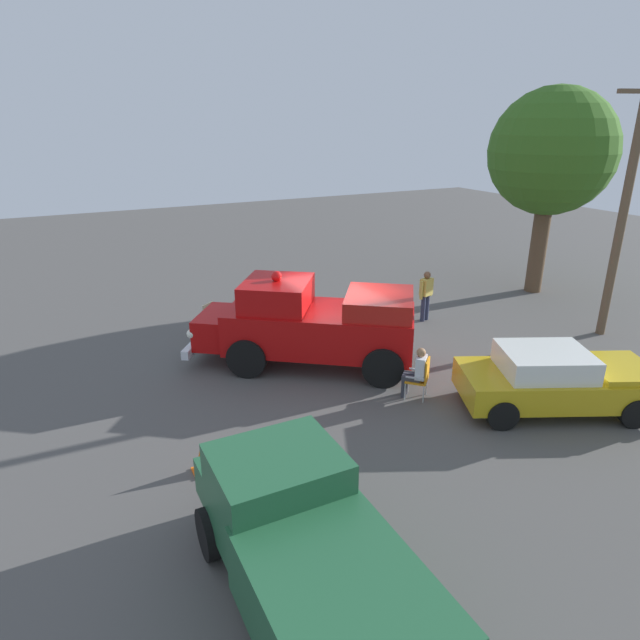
% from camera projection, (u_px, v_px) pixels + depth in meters
% --- Properties ---
extents(ground_plane, '(60.00, 60.00, 0.00)m').
position_uv_depth(ground_plane, '(338.00, 359.00, 15.07)').
color(ground_plane, '#514F4C').
extents(vintage_fire_truck, '(6.08, 5.26, 2.59)m').
position_uv_depth(vintage_fire_truck, '(311.00, 323.00, 14.38)').
color(vintage_fire_truck, black).
rests_on(vintage_fire_truck, ground).
extents(classic_hot_rod, '(4.73, 3.54, 1.46)m').
position_uv_depth(classic_hot_rod, '(556.00, 379.00, 12.27)').
color(classic_hot_rod, black).
rests_on(classic_hot_rod, ground).
extents(parked_pickup, '(2.07, 4.81, 1.90)m').
position_uv_depth(parked_pickup, '(304.00, 548.00, 7.13)').
color(parked_pickup, black).
rests_on(parked_pickup, ground).
extents(lawn_chair_near_truck, '(0.69, 0.69, 1.02)m').
position_uv_depth(lawn_chair_near_truck, '(422.00, 376.00, 12.80)').
color(lawn_chair_near_truck, '#B7BABF').
rests_on(lawn_chair_near_truck, ground).
extents(lawn_chair_by_car, '(0.69, 0.69, 1.02)m').
position_uv_depth(lawn_chair_by_car, '(212.00, 317.00, 16.56)').
color(lawn_chair_by_car, '#B7BABF').
rests_on(lawn_chair_by_car, ground).
extents(spectator_seated, '(0.64, 0.64, 1.29)m').
position_uv_depth(spectator_seated, '(416.00, 371.00, 12.80)').
color(spectator_seated, '#383842').
rests_on(spectator_seated, ground).
extents(spectator_standing, '(0.64, 0.38, 1.68)m').
position_uv_depth(spectator_standing, '(426.00, 293.00, 17.67)').
color(spectator_standing, '#2D334C').
rests_on(spectator_standing, ground).
extents(oak_tree_right, '(4.47, 4.47, 7.44)m').
position_uv_depth(oak_tree_right, '(552.00, 153.00, 19.29)').
color(oak_tree_right, brown).
rests_on(oak_tree_right, ground).
extents(utility_pole, '(1.65, 0.64, 7.59)m').
position_uv_depth(utility_pole, '(625.00, 206.00, 15.53)').
color(utility_pole, brown).
rests_on(utility_pole, ground).
extents(traffic_cone, '(0.40, 0.40, 0.64)m').
position_uv_depth(traffic_cone, '(203.00, 458.00, 10.17)').
color(traffic_cone, orange).
rests_on(traffic_cone, ground).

